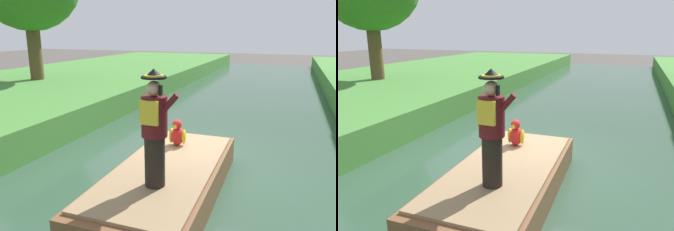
# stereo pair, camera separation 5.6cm
# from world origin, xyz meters

# --- Properties ---
(ground_plane) EXTENTS (80.00, 80.00, 0.00)m
(ground_plane) POSITION_xyz_m (0.00, 0.00, 0.00)
(ground_plane) COLOR #4C4742
(canal_water) EXTENTS (7.12, 48.00, 0.10)m
(canal_water) POSITION_xyz_m (0.00, 0.00, 0.05)
(canal_water) COLOR #33513D
(canal_water) RESTS_ON ground
(boat) EXTENTS (1.88, 4.24, 0.61)m
(boat) POSITION_xyz_m (0.00, -1.55, 0.40)
(boat) COLOR brown
(boat) RESTS_ON canal_water
(person_pirate) EXTENTS (0.61, 0.42, 1.85)m
(person_pirate) POSITION_xyz_m (0.10, -2.34, 1.64)
(person_pirate) COLOR black
(person_pirate) RESTS_ON boat
(parrot_plush) EXTENTS (0.36, 0.35, 0.57)m
(parrot_plush) POSITION_xyz_m (-0.18, -0.48, 0.95)
(parrot_plush) COLOR red
(parrot_plush) RESTS_ON boat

